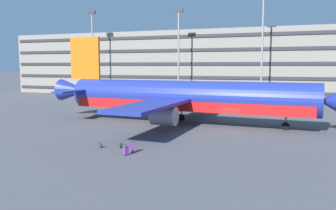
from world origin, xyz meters
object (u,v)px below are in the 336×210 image
at_px(suitcase_purple, 126,150).
at_px(backpack_scuffed, 101,145).
at_px(backpack_small, 121,145).
at_px(suitcase_silver, 133,147).
at_px(airliner, 183,98).

relative_size(suitcase_purple, backpack_scuffed, 1.69).
bearing_deg(backpack_small, backpack_scuffed, -163.87).
bearing_deg(suitcase_silver, backpack_small, 147.69).
bearing_deg(suitcase_silver, suitcase_purple, -96.82).
relative_size(airliner, backpack_scuffed, 68.76).
xyz_separation_m(suitcase_silver, backpack_scuffed, (-3.44, 0.57, -0.20)).
bearing_deg(suitcase_purple, airliner, 90.54).
relative_size(airliner, backpack_small, 69.23).
height_order(airliner, suitcase_silver, airliner).
relative_size(suitcase_purple, backpack_small, 1.70).
height_order(airliner, backpack_small, airliner).
bearing_deg(suitcase_purple, backpack_small, 126.47).
bearing_deg(suitcase_purple, suitcase_silver, 83.18).
xyz_separation_m(airliner, backpack_scuffed, (-3.15, -15.23, -3.07)).
bearing_deg(backpack_scuffed, backpack_small, 16.13).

